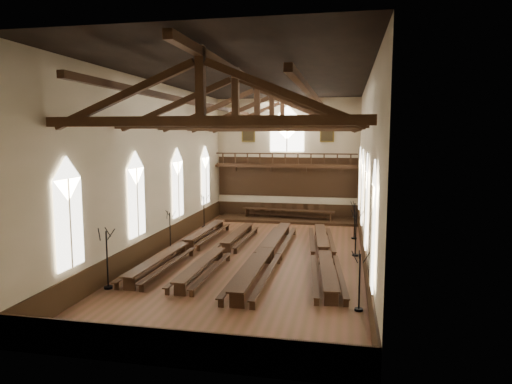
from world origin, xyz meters
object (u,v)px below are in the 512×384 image
Objects in this scene: candelabrum_left_mid at (170,237)px; candelabrum_right_mid at (356,242)px; dais at (288,219)px; candelabrum_left_near at (108,270)px; high_table at (288,211)px; refectory_row_a at (185,244)px; refectory_row_b at (222,248)px; candelabrum_right_near at (359,293)px; candelabrum_right_far at (354,228)px; refectory_row_c at (267,251)px; refectory_row_d at (323,252)px; candelabrum_left_far at (204,217)px.

candelabrum_right_mid reaches higher than candelabrum_left_mid.
candelabrum_left_near is at bearing -107.85° from dais.
refectory_row_a is at bearing -111.82° from high_table.
candelabrum_left_near reaches higher than refectory_row_b.
candelabrum_left_near is at bearing -100.58° from refectory_row_a.
dais is 4.65× the size of candelabrum_right_near.
refectory_row_a is 12.18m from candelabrum_right_near.
high_table is 2.98× the size of candelabrum_right_far.
refectory_row_a is 5.81× the size of candelabrum_right_near.
refectory_row_b is at bearing 170.35° from refectory_row_c.
candelabrum_right_near is (11.10, -7.95, 0.02)m from candelabrum_left_mid.
refectory_row_c is 6.01× the size of candelabrum_right_near.
refectory_row_c is (5.06, -0.84, 0.04)m from refectory_row_a.
candelabrum_left_mid is (-6.31, 1.62, 0.15)m from refectory_row_c.
candelabrum_right_far is at bearing -47.90° from high_table.
candelabrum_right_far is (11.10, 4.98, 0.06)m from candelabrum_left_mid.
refectory_row_d reaches higher than dais.
candelabrum_right_near is 0.90× the size of candelabrum_right_mid.
candelabrum_left_mid is 11.11m from candelabrum_right_mid.
candelabrum_right_near is (7.48, -6.78, 0.25)m from refectory_row_b.
high_table is (2.25, 11.93, 0.31)m from refectory_row_b.
refectory_row_a is at bearing -149.67° from candelabrum_right_far.
candelabrum_right_mid is 4.47m from candelabrum_right_far.
candelabrum_left_near is at bearing -137.19° from refectory_row_c.
refectory_row_d is at bearing -73.47° from dais.
refectory_row_c is 8.61m from candelabrum_left_near.
candelabrum_left_near reaches higher than refectory_row_c.
candelabrum_left_near reaches higher than high_table.
refectory_row_a is 1.49m from candelabrum_left_mid.
candelabrum_right_far reaches higher than high_table.
refectory_row_c is 6.52m from candelabrum_left_mid.
dais is at bearing 34.35° from candelabrum_left_far.
refectory_row_b is 5.62× the size of candelabrum_right_near.
refectory_row_a is at bearing -32.04° from candelabrum_left_mid.
candelabrum_left_far reaches higher than refectory_row_a.
refectory_row_c is at bearing 127.14° from candelabrum_right_near.
candelabrum_left_mid is 0.95× the size of candelabrum_left_far.
candelabrum_left_near is (-5.87, -18.24, 0.75)m from dais.
refectory_row_d is at bearing 34.96° from candelabrum_left_near.
candelabrum_right_mid is at bearing 24.04° from refectory_row_c.
dais is (4.62, 11.55, -0.43)m from refectory_row_a.
dais is 19.17m from candelabrum_left_near.
candelabrum_right_near is at bearing -90.00° from candelabrum_right_far.
high_table is at bearing 132.10° from candelabrum_right_far.
dais is (-3.47, 11.70, -0.42)m from refectory_row_d.
refectory_row_d is 2.29m from candelabrum_right_mid.
refectory_row_b is (2.37, -0.38, -0.04)m from refectory_row_a.
candelabrum_left_far is (-3.62, 7.92, 0.27)m from refectory_row_b.
candelabrum_left_far is at bearing 127.00° from refectory_row_c.
refectory_row_d is 12.21m from high_table.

